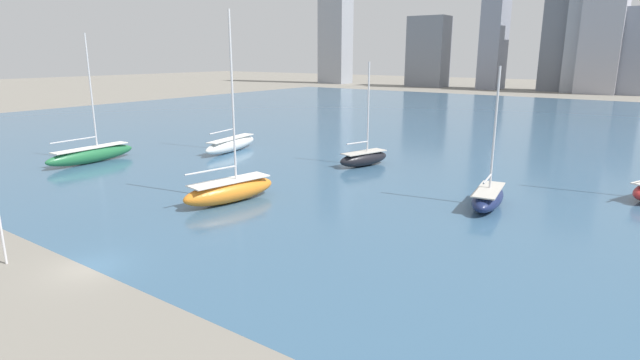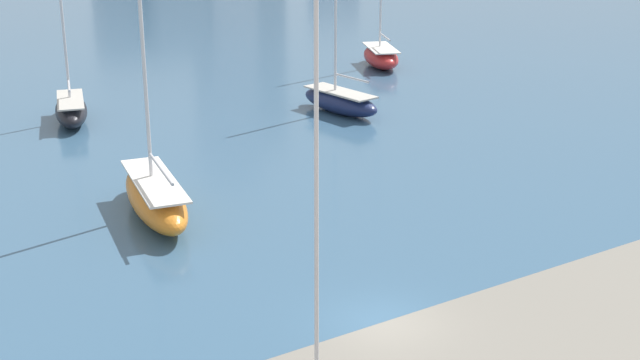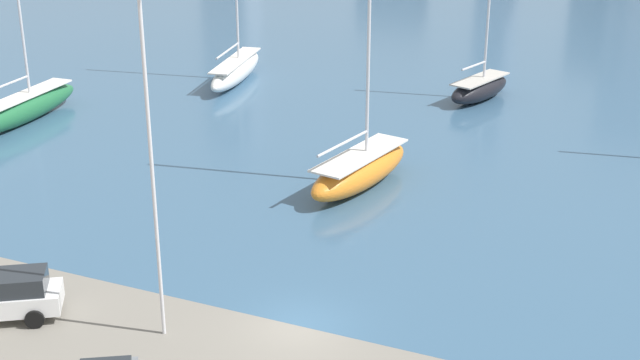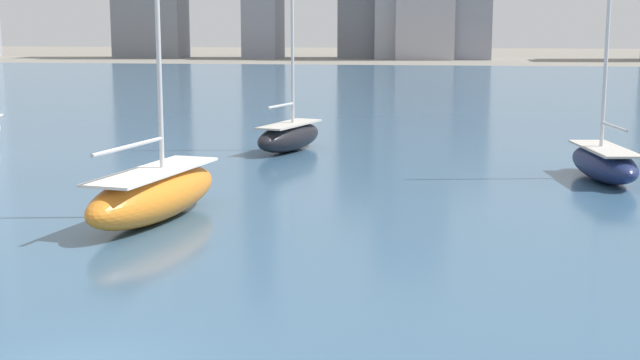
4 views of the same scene
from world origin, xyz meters
name	(u,v)px [view 4 (image 4 of 4)]	position (x,y,z in m)	size (l,w,h in m)	color
harbor_water	(365,98)	(0.00, 70.00, 0.00)	(180.00, 140.00, 0.00)	#385B7A
sailboat_orange	(155,192)	(-3.02, 14.30, 1.07)	(3.86, 8.94, 15.51)	orange
sailboat_navy	(604,162)	(15.02, 25.46, 0.88)	(3.16, 7.16, 11.22)	#19234C
sailboat_black	(289,135)	(-1.19, 32.96, 0.91)	(3.86, 6.99, 11.31)	black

